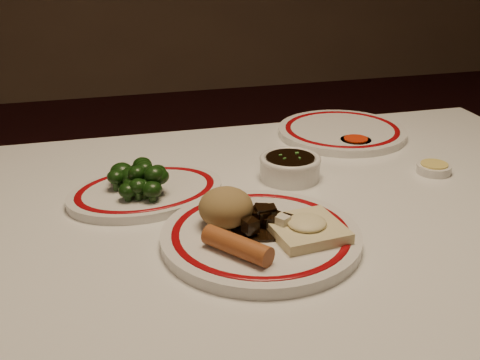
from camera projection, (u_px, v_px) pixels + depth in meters
name	position (u px, v px, depth m)	size (l,w,h in m)	color
dining_table	(294.00, 261.00, 1.01)	(1.20, 0.90, 0.75)	white
main_plate	(261.00, 237.00, 0.88)	(0.35, 0.35, 0.02)	silver
rice_mound	(226.00, 207.00, 0.88)	(0.08, 0.08, 0.06)	olive
spring_roll	(237.00, 245.00, 0.81)	(0.03, 0.03, 0.11)	#AA5A29
fried_wonton	(307.00, 228.00, 0.87)	(0.11, 0.11, 0.03)	beige
stirfry_heap	(265.00, 219.00, 0.89)	(0.10, 0.10, 0.03)	black
broccoli_plate	(146.00, 192.00, 1.03)	(0.31, 0.28, 0.02)	silver
broccoli_pile	(141.00, 177.00, 1.01)	(0.10, 0.12, 0.05)	#23471C
soy_bowl	(290.00, 168.00, 1.09)	(0.11, 0.11, 0.04)	silver
sweet_sour_dish	(356.00, 143.00, 1.25)	(0.06, 0.06, 0.02)	silver
mustard_dish	(434.00, 168.00, 1.12)	(0.06, 0.06, 0.02)	silver
far_plate	(342.00, 131.00, 1.31)	(0.30, 0.30, 0.02)	silver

